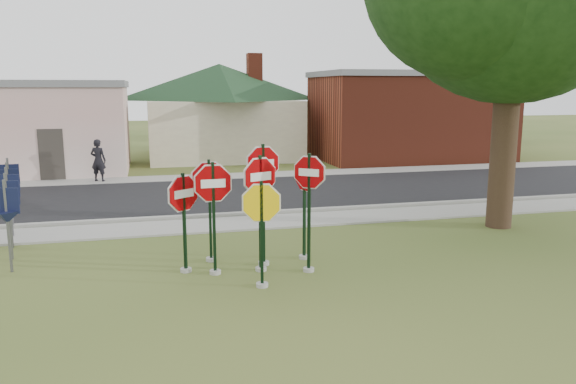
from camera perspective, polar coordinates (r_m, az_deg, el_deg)
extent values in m
plane|color=#394E1D|center=(10.98, -2.39, -10.14)|extent=(120.00, 120.00, 0.00)
cube|color=gray|center=(16.17, -6.35, -3.29)|extent=(60.00, 1.60, 0.06)
cube|color=black|center=(20.54, -8.06, -0.39)|extent=(60.00, 7.00, 0.04)
cube|color=gray|center=(24.76, -9.12, 1.47)|extent=(60.00, 1.60, 0.06)
cube|color=gray|center=(17.13, -6.81, -2.38)|extent=(60.00, 0.20, 0.14)
cylinder|color=#98968E|center=(12.20, -2.76, -7.81)|extent=(0.24, 0.24, 0.08)
cube|color=black|center=(11.87, -2.81, -2.25)|extent=(0.07, 0.07, 2.50)
cylinder|color=white|center=(11.72, -2.85, 1.60)|extent=(1.03, 0.44, 1.11)
cylinder|color=#8B0105|center=(11.72, -2.85, 1.60)|extent=(0.96, 0.41, 1.03)
cube|color=white|center=(11.72, -2.85, 1.60)|extent=(0.48, 0.20, 0.18)
cylinder|color=#98968E|center=(11.26, -2.64, -9.40)|extent=(0.24, 0.24, 0.08)
cube|color=black|center=(10.95, -2.69, -4.37)|extent=(0.07, 0.06, 2.12)
cylinder|color=white|center=(10.80, -2.72, -1.12)|extent=(1.05, 0.19, 1.06)
cylinder|color=yellow|center=(10.80, -2.72, -1.12)|extent=(0.97, 0.18, 0.98)
cylinder|color=#98968E|center=(12.08, -7.40, -8.07)|extent=(0.24, 0.24, 0.08)
cube|color=black|center=(11.77, -7.54, -2.74)|extent=(0.06, 0.05, 2.39)
cylinder|color=white|center=(11.62, -7.62, 0.88)|extent=(1.10, 0.06, 1.10)
cylinder|color=#8B0105|center=(11.62, -7.62, 0.88)|extent=(1.02, 0.06, 1.02)
cube|color=white|center=(11.62, -7.62, 0.88)|extent=(0.51, 0.03, 0.18)
cylinder|color=#98968E|center=(12.15, 2.11, -7.88)|extent=(0.24, 0.24, 0.08)
cube|color=black|center=(11.82, 2.15, -2.20)|extent=(0.08, 0.08, 2.54)
cylinder|color=white|center=(11.65, 2.18, 2.01)|extent=(0.78, 0.60, 0.97)
cylinder|color=#8B0105|center=(11.65, 2.18, 2.01)|extent=(0.73, 0.56, 0.90)
cube|color=white|center=(11.65, 2.18, 2.01)|extent=(0.36, 0.28, 0.15)
cylinder|color=#98968E|center=(12.58, -2.47, -7.22)|extent=(0.24, 0.24, 0.08)
cube|color=black|center=(12.25, -2.52, -1.39)|extent=(0.07, 0.06, 2.70)
cylinder|color=white|center=(12.09, -2.55, 2.94)|extent=(1.03, 0.15, 1.03)
cylinder|color=#8B0105|center=(12.09, -2.55, 2.94)|extent=(0.95, 0.15, 0.96)
cube|color=white|center=(12.09, -2.55, 2.94)|extent=(0.47, 0.07, 0.16)
cylinder|color=#98968E|center=(12.96, -7.80, -6.78)|extent=(0.24, 0.24, 0.08)
cube|color=black|center=(12.67, -7.93, -1.93)|extent=(0.07, 0.06, 2.33)
cylinder|color=white|center=(12.54, -8.01, 1.30)|extent=(1.10, 0.14, 1.10)
cylinder|color=#8B0105|center=(12.54, -8.01, 1.30)|extent=(1.02, 0.13, 1.02)
cube|color=white|center=(12.54, -8.01, 1.30)|extent=(0.51, 0.07, 0.18)
cylinder|color=#98968E|center=(13.02, 1.65, -6.60)|extent=(0.24, 0.24, 0.08)
cube|color=black|center=(12.73, 1.67, -1.62)|extent=(0.07, 0.07, 2.39)
cylinder|color=white|center=(12.59, 1.69, 1.79)|extent=(0.36, 1.02, 1.07)
cylinder|color=#8B0105|center=(12.59, 1.69, 1.79)|extent=(0.34, 0.95, 0.99)
cube|color=white|center=(12.59, 1.69, 1.79)|extent=(0.17, 0.47, 0.17)
cylinder|color=#98968E|center=(12.31, -10.33, -7.80)|extent=(0.24, 0.24, 0.08)
cube|color=black|center=(12.03, -10.49, -3.14)|extent=(0.08, 0.08, 2.14)
cylinder|color=white|center=(11.89, -10.59, -0.15)|extent=(0.89, 0.63, 1.07)
cylinder|color=#8B0105|center=(11.89, -10.59, -0.15)|extent=(0.83, 0.58, 1.00)
cube|color=white|center=(11.89, -10.59, -0.15)|extent=(0.41, 0.29, 0.17)
cube|color=#59595E|center=(13.23, -26.58, -3.16)|extent=(0.05, 0.05, 2.00)
cube|color=black|center=(13.12, -26.77, -0.82)|extent=(0.55, 0.13, 0.55)
cone|color=black|center=(13.19, -26.65, -2.31)|extent=(0.65, 0.65, 0.25)
cube|color=#59595E|center=(14.22, -26.52, -2.26)|extent=(0.05, 0.05, 2.00)
cube|color=black|center=(14.12, -26.70, -0.08)|extent=(0.55, 0.09, 0.55)
cone|color=black|center=(14.18, -26.58, -1.47)|extent=(0.62, 0.62, 0.25)
cube|color=#59595E|center=(15.22, -26.46, -1.47)|extent=(0.05, 0.05, 2.00)
cube|color=black|center=(15.13, -26.63, 0.57)|extent=(0.55, 0.05, 0.55)
cone|color=black|center=(15.19, -26.53, -0.73)|extent=(0.58, 0.58, 0.25)
cube|color=#59595E|center=(16.23, -26.42, -0.79)|extent=(0.05, 0.05, 2.00)
cube|color=black|center=(16.14, -26.58, 1.13)|extent=(0.55, 0.05, 0.55)
cone|color=black|center=(16.19, -26.48, -0.09)|extent=(0.58, 0.58, 0.25)
cube|color=#59595E|center=(17.23, -26.38, -0.18)|extent=(0.05, 0.05, 2.00)
cube|color=black|center=(17.15, -26.53, 1.63)|extent=(0.55, 0.09, 0.55)
cone|color=black|center=(17.20, -26.43, 0.47)|extent=(0.62, 0.62, 0.25)
cube|color=#332D28|center=(25.55, -22.89, 3.47)|extent=(1.00, 0.10, 2.20)
cube|color=beige|center=(32.41, -6.87, 6.44)|extent=(8.00, 8.00, 3.20)
pyramid|color=black|center=(32.35, -7.01, 12.81)|extent=(11.60, 11.60, 2.00)
cube|color=maroon|center=(32.66, -3.44, 12.49)|extent=(0.80, 0.80, 1.60)
cube|color=maroon|center=(31.88, 12.23, 7.38)|extent=(10.00, 6.00, 4.50)
cube|color=slate|center=(31.85, 12.40, 11.60)|extent=(10.20, 6.20, 0.30)
cube|color=white|center=(28.34, 11.24, 7.76)|extent=(2.00, 0.08, 0.90)
cylinder|color=black|center=(16.64, 21.16, 5.87)|extent=(0.70, 0.70, 5.45)
cylinder|color=black|center=(43.40, 19.80, 7.45)|extent=(0.50, 0.50, 4.00)
sphere|color=black|center=(43.39, 20.11, 12.19)|extent=(5.60, 5.60, 5.60)
imported|color=black|center=(24.47, -18.72, 3.08)|extent=(0.75, 0.62, 1.75)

